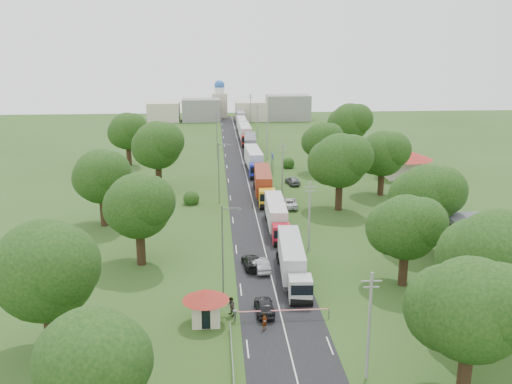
{
  "coord_description": "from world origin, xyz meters",
  "views": [
    {
      "loc": [
        -6.14,
        -73.85,
        26.03
      ],
      "look_at": [
        0.16,
        10.55,
        3.0
      ],
      "focal_mm": 40.0,
      "sensor_mm": 36.0,
      "label": 1
    }
  ],
  "objects": [
    {
      "name": "tree_5",
      "position": [
        21.99,
        18.16,
        7.22
      ],
      "size": [
        8.8,
        8.8,
        11.07
      ],
      "color": "#382616",
      "rests_on": "ground"
    },
    {
      "name": "tree_1",
      "position": [
        17.99,
        -29.83,
        7.85
      ],
      "size": [
        9.6,
        9.6,
        12.05
      ],
      "color": "#382616",
      "rests_on": "ground"
    },
    {
      "name": "tree_4",
      "position": [
        12.99,
        10.17,
        7.85
      ],
      "size": [
        9.6,
        9.6,
        12.05
      ],
      "color": "#382616",
      "rests_on": "ground"
    },
    {
      "name": "car_verge_far",
      "position": [
        8.0,
        26.13,
        0.75
      ],
      "size": [
        2.66,
        4.68,
        1.5
      ],
      "primitive_type": "imported",
      "rotation": [
        0.0,
        0.0,
        3.35
      ],
      "color": "#54565B",
      "rests_on": "ground"
    },
    {
      "name": "info_sign",
      "position": [
        5.2,
        35.0,
        3.0
      ],
      "size": [
        0.12,
        3.1,
        4.1
      ],
      "color": "slate",
      "rests_on": "ground"
    },
    {
      "name": "car_lane_rear",
      "position": [
        -2.02,
        -12.0,
        0.7
      ],
      "size": [
        2.43,
        5.02,
        1.41
      ],
      "primitive_type": "imported",
      "rotation": [
        0.0,
        0.0,
        3.24
      ],
      "color": "black",
      "rests_on": "ground"
    },
    {
      "name": "distant_town",
      "position": [
        0.68,
        110.0,
        3.49
      ],
      "size": [
        52.0,
        8.0,
        8.0
      ],
      "color": "gray",
      "rests_on": "ground"
    },
    {
      "name": "lamp_1",
      "position": [
        -5.35,
        15.0,
        5.55
      ],
      "size": [
        2.03,
        0.22,
        10.0
      ],
      "color": "slate",
      "rests_on": "ground"
    },
    {
      "name": "tree_6",
      "position": [
        14.99,
        35.14,
        6.6
      ],
      "size": [
        8.0,
        8.0,
        10.1
      ],
      "color": "#382616",
      "rests_on": "ground"
    },
    {
      "name": "guard_rail",
      "position": [
        -5.0,
        -35.0,
        0.0
      ],
      "size": [
        0.1,
        17.0,
        1.7
      ],
      "primitive_type": null,
      "color": "slate",
      "rests_on": "ground"
    },
    {
      "name": "pole_0",
      "position": [
        5.5,
        -35.0,
        4.68
      ],
      "size": [
        1.6,
        0.24,
        9.0
      ],
      "color": "gray",
      "rests_on": "ground"
    },
    {
      "name": "pole_5",
      "position": [
        5.5,
        105.0,
        4.68
      ],
      "size": [
        1.6,
        0.24,
        9.0
      ],
      "color": "gray",
      "rests_on": "ground"
    },
    {
      "name": "tree_0",
      "position": [
        11.99,
        -37.84,
        7.22
      ],
      "size": [
        8.8,
        8.8,
        11.07
      ],
      "color": "#382616",
      "rests_on": "ground"
    },
    {
      "name": "church",
      "position": [
        -4.0,
        118.0,
        5.39
      ],
      "size": [
        5.0,
        5.0,
        12.3
      ],
      "color": "beige",
      "rests_on": "ground"
    },
    {
      "name": "tree_7",
      "position": [
        23.99,
        50.17,
        7.85
      ],
      "size": [
        9.6,
        9.6,
        12.05
      ],
      "color": "#382616",
      "rests_on": "ground"
    },
    {
      "name": "car_verge_near",
      "position": [
        5.5,
        11.9,
        0.75
      ],
      "size": [
        2.83,
        5.57,
        1.51
      ],
      "primitive_type": "imported",
      "rotation": [
        0.0,
        0.0,
        3.08
      ],
      "color": "silver",
      "rests_on": "ground"
    },
    {
      "name": "tree_8",
      "position": [
        -14.01,
        -41.86,
        6.6
      ],
      "size": [
        8.0,
        8.0,
        10.1
      ],
      "color": "#382616",
      "rests_on": "ground"
    },
    {
      "name": "guard_booth",
      "position": [
        -7.2,
        -25.0,
        2.16
      ],
      "size": [
        4.4,
        4.4,
        3.45
      ],
      "color": "beige",
      "rests_on": "ground"
    },
    {
      "name": "truck_5",
      "position": [
        1.83,
        70.22,
        2.28
      ],
      "size": [
        2.81,
        15.48,
        4.29
      ],
      "color": "#A02218",
      "rests_on": "ground"
    },
    {
      "name": "car_lane_front",
      "position": [
        -1.55,
        -23.5,
        0.75
      ],
      "size": [
        1.89,
        4.44,
        1.5
      ],
      "primitive_type": "imported",
      "rotation": [
        0.0,
        0.0,
        3.17
      ],
      "color": "black",
      "rests_on": "ground"
    },
    {
      "name": "truck_2",
      "position": [
        2.0,
        18.59,
        2.27
      ],
      "size": [
        3.26,
        15.5,
        4.28
      ],
      "color": "gold",
      "rests_on": "ground"
    },
    {
      "name": "house_brick",
      "position": [
        26.0,
        -12.0,
        2.65
      ],
      "size": [
        8.6,
        6.6,
        5.2
      ],
      "color": "maroon",
      "rests_on": "ground"
    },
    {
      "name": "tree_12",
      "position": [
        -16.01,
        25.17,
        7.85
      ],
      "size": [
        9.6,
        9.6,
        12.05
      ],
      "color": "#382616",
      "rests_on": "ground"
    },
    {
      "name": "lamp_0",
      "position": [
        -5.35,
        -20.0,
        5.55
      ],
      "size": [
        2.03,
        0.22,
        10.0
      ],
      "color": "slate",
      "rests_on": "ground"
    },
    {
      "name": "boom_barrier",
      "position": [
        -1.36,
        -25.0,
        0.89
      ],
      "size": [
        9.22,
        0.35,
        1.18
      ],
      "color": "slate",
      "rests_on": "ground"
    },
    {
      "name": "tree_11",
      "position": [
        -22.01,
        5.16,
        7.22
      ],
      "size": [
        8.8,
        8.8,
        11.07
      ],
      "color": "#382616",
      "rests_on": "ground"
    },
    {
      "name": "pole_1",
      "position": [
        5.5,
        -7.0,
        4.68
      ],
      "size": [
        1.6,
        0.24,
        9.0
      ],
      "color": "gray",
      "rests_on": "ground"
    },
    {
      "name": "pedestrian_near",
      "position": [
        -1.84,
        -26.77,
        0.79
      ],
      "size": [
        0.68,
        0.66,
        1.58
      ],
      "primitive_type": "imported",
      "rotation": [
        0.0,
        0.0,
        0.72
      ],
      "color": "gray",
      "rests_on": "ground"
    },
    {
      "name": "pedestrian_booth",
      "position": [
        -4.8,
        -23.84,
        0.95
      ],
      "size": [
        1.08,
        1.16,
        1.9
      ],
      "primitive_type": "imported",
      "rotation": [
        0.0,
        0.0,
        -1.05
      ],
      "color": "gray",
      "rests_on": "ground"
    },
    {
      "name": "lamp_2",
      "position": [
        -5.35,
        50.0,
        5.55
      ],
      "size": [
        2.03,
        0.22,
        10.0
      ],
      "color": "slate",
      "rests_on": "ground"
    },
    {
      "name": "tree_2",
      "position": [
        13.99,
        -17.86,
        6.6
      ],
      "size": [
        8.0,
        8.0,
        10.1
      ],
      "color": "#382616",
      "rests_on": "ground"
    },
    {
      "name": "truck_7",
      "position": [
        2.17,
        102.97,
        2.03
      ],
      "size": [
        2.43,
        13.81,
        3.83
      ],
      "color": "#AEAEAE",
      "rests_on": "ground"
    },
    {
      "name": "tree_13",
      "position": [
        -24.01,
        45.16,
        7.22
      ],
      "size": [
        8.8,
        8.8,
        11.07
      ],
      "color": "#382616",
      "rests_on": "ground"
    },
    {
      "name": "ground",
      "position": [
        0.0,
        0.0,
        0.0
      ],
      "size": [
        260.0,
        260.0,
        0.0
      ],
      "primitive_type": "plane",
      "color": "#2C4617",
      "rests_on": "ground"
    },
    {
      "name": "road",
      "position": [
        0.0,
        20.0,
        0.0
      ],
      "size": [
        8.0,
        200.0,
        0.04
      ],
      "primitive_type": "cube",
      "color": "black",
      "rests_on": "ground"
    },
    {
      "name": "truck_3",
      "position": [
        1.76,
        37.57,
        2.27
      ],
      "size": [
        3.06,
        15.46,
        4.28
      ],
      "color": "#1B23A2",
      "rests_on": "ground"
    },
    {
      "name": "car_lane_mid",
      "position": [
        -1.0,
        -13.0,
        0.71
      ],
      "size": [
        1.96,
        4.47,
        1.43
      ],
      "primitive_type": "imported",
      "rotation": [
        0.0,
        0.0,
        3.25
      ],
      "color": "#97989E",
      "rests_on": "ground"
    },
    {
      "name": "house_cream",
      "position": [
        30.0,
        30.0,
        3.64
      ],
      "size": [
        10.08,
        10.08,
        5.8
      ],
      "color": "beige",
      "rests_on": "ground"
    },
    {
      "name": "tree_9",
      "position": [
        -20.01,
        -29.83,
        7.85
      ],
      "size": [
        9.6,
        9.6,
        12.05
      ],
      "color": "#382616",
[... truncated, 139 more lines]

